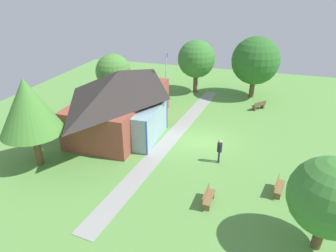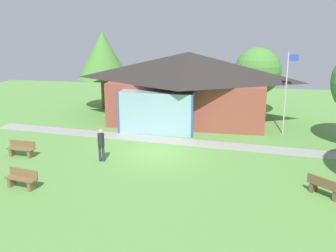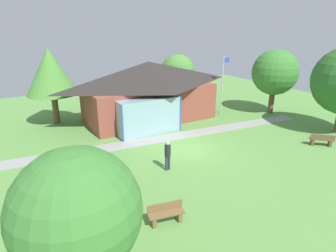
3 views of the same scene
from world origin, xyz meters
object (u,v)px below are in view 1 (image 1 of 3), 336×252
(tree_east_hedge, at_px, (196,59))
(tree_far_east, at_px, (255,61))
(visitor_strolling_lawn, at_px, (220,149))
(bench_lawn_far_right, at_px, (259,106))
(bench_front_left, at_px, (278,187))
(flagpole, at_px, (166,76))
(bench_mid_left, at_px, (208,198))
(tree_behind_pavilion_left, at_px, (28,106))
(tree_behind_pavilion_right, at_px, (113,72))
(pavilion, at_px, (122,99))
(tree_lawn_corner, at_px, (330,197))

(tree_east_hedge, bearing_deg, tree_far_east, -87.30)
(visitor_strolling_lawn, height_order, tree_east_hedge, tree_east_hedge)
(bench_lawn_far_right, xyz_separation_m, bench_front_left, (-12.95, -1.60, 0.00))
(flagpole, xyz_separation_m, bench_front_left, (-11.97, -10.77, -2.47))
(flagpole, height_order, bench_mid_left, flagpole)
(tree_behind_pavilion_left, bearing_deg, tree_behind_pavilion_right, 0.76)
(bench_lawn_far_right, distance_m, tree_east_hedge, 8.42)
(visitor_strolling_lawn, bearing_deg, pavilion, 64.55)
(flagpole, bearing_deg, tree_lawn_corner, -141.58)
(tree_behind_pavilion_right, xyz_separation_m, tree_lawn_corner, (-13.98, -17.32, -0.36))
(tree_lawn_corner, bearing_deg, tree_east_hedge, 27.52)
(bench_front_left, height_order, tree_far_east, tree_far_east)
(bench_front_left, relative_size, tree_lawn_corner, 0.33)
(tree_east_hedge, bearing_deg, bench_lawn_far_right, -114.08)
(bench_lawn_far_right, xyz_separation_m, tree_far_east, (3.45, 0.93, 3.52))
(bench_front_left, height_order, tree_behind_pavilion_left, tree_behind_pavilion_left)
(tree_far_east, bearing_deg, tree_behind_pavilion_left, 144.16)
(tree_lawn_corner, bearing_deg, visitor_strolling_lawn, 42.56)
(bench_mid_left, distance_m, visitor_strolling_lawn, 4.53)
(tree_behind_pavilion_right, bearing_deg, bench_front_left, -123.28)
(bench_lawn_far_right, height_order, tree_far_east, tree_far_east)
(tree_behind_pavilion_right, height_order, tree_behind_pavilion_left, tree_behind_pavilion_left)
(tree_far_east, bearing_deg, tree_east_hedge, 92.70)
(tree_east_hedge, bearing_deg, tree_behind_pavilion_left, 158.83)
(bench_lawn_far_right, bearing_deg, tree_lawn_corner, -126.29)
(tree_east_hedge, bearing_deg, bench_mid_left, -165.06)
(tree_behind_pavilion_right, xyz_separation_m, tree_behind_pavilion_left, (-11.85, -0.16, 0.94))
(bench_lawn_far_right, xyz_separation_m, tree_east_hedge, (3.16, 7.06, 3.33))
(bench_front_left, bearing_deg, tree_lawn_corner, 35.61)
(bench_mid_left, xyz_separation_m, tree_behind_pavilion_left, (0.61, 11.72, 3.84))
(bench_lawn_far_right, bearing_deg, tree_far_east, 57.72)
(bench_mid_left, height_order, tree_behind_pavilion_left, tree_behind_pavilion_left)
(pavilion, relative_size, tree_east_hedge, 1.98)
(bench_front_left, distance_m, visitor_strolling_lawn, 4.54)
(visitor_strolling_lawn, bearing_deg, tree_east_hedge, 13.94)
(flagpole, bearing_deg, tree_behind_pavilion_right, 109.06)
(flagpole, height_order, tree_east_hedge, tree_east_hedge)
(bench_lawn_far_right, bearing_deg, bench_front_left, -130.32)
(tree_far_east, xyz_separation_m, tree_behind_pavilion_left, (-17.96, 12.98, 0.31))
(bench_mid_left, distance_m, tree_behind_pavilion_left, 12.35)
(pavilion, xyz_separation_m, bench_front_left, (-5.49, -12.50, -2.15))
(pavilion, relative_size, tree_far_east, 1.79)
(bench_lawn_far_right, bearing_deg, tree_east_hedge, 108.56)
(tree_behind_pavilion_right, distance_m, tree_lawn_corner, 22.26)
(bench_lawn_far_right, distance_m, tree_far_east, 5.02)
(tree_behind_pavilion_left, bearing_deg, visitor_strolling_lawn, -71.58)
(flagpole, distance_m, tree_behind_pavilion_left, 14.41)
(flagpole, height_order, bench_front_left, flagpole)
(bench_mid_left, bearing_deg, tree_behind_pavilion_left, -89.48)
(bench_mid_left, height_order, tree_lawn_corner, tree_lawn_corner)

